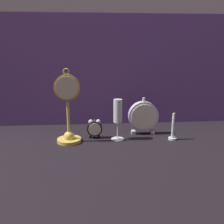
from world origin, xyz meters
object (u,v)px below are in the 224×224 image
at_px(pocket_watch_on_stand, 68,116).
at_px(brass_candlestick, 173,131).
at_px(champagne_flute, 118,114).
at_px(alarm_clock_twin_bell, 95,128).
at_px(mantel_clock_silver, 143,116).

height_order(pocket_watch_on_stand, brass_candlestick, pocket_watch_on_stand).
distance_m(pocket_watch_on_stand, champagne_flute, 0.24).
distance_m(pocket_watch_on_stand, alarm_clock_twin_bell, 0.15).
bearing_deg(brass_candlestick, alarm_clock_twin_bell, 171.92).
xyz_separation_m(alarm_clock_twin_bell, brass_candlestick, (0.38, -0.05, -0.01)).
relative_size(alarm_clock_twin_bell, champagne_flute, 0.48).
distance_m(alarm_clock_twin_bell, brass_candlestick, 0.38).
height_order(mantel_clock_silver, brass_candlestick, mantel_clock_silver).
height_order(mantel_clock_silver, champagne_flute, champagne_flute).
height_order(pocket_watch_on_stand, champagne_flute, pocket_watch_on_stand).
height_order(alarm_clock_twin_bell, champagne_flute, champagne_flute).
bearing_deg(brass_candlestick, champagne_flute, 174.64).
relative_size(mantel_clock_silver, champagne_flute, 0.96).
relative_size(champagne_flute, brass_candlestick, 1.50).
distance_m(mantel_clock_silver, brass_candlestick, 0.17).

